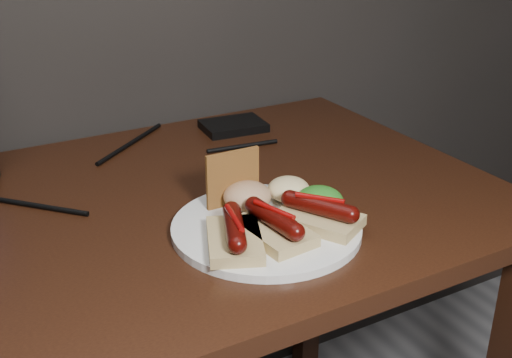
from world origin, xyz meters
name	(u,v)px	position (x,y,z in m)	size (l,w,h in m)	color
desk	(60,283)	(0.00, 1.38, 0.66)	(1.40, 0.70, 0.75)	black
hard_drive	(233,126)	(0.42, 1.63, 0.76)	(0.12, 0.09, 0.02)	black
desk_cables	(24,188)	(-0.01, 1.54, 0.75)	(0.99, 0.34, 0.01)	black
plate	(266,228)	(0.26, 1.23, 0.76)	(0.27, 0.27, 0.01)	white
bread_sausage_left	(234,234)	(0.20, 1.20, 0.78)	(0.11, 0.13, 0.04)	#DFC683
bread_sausage_center	(274,226)	(0.26, 1.19, 0.78)	(0.08, 0.12, 0.04)	#DFC683
bread_sausage_right	(319,214)	(0.33, 1.19, 0.78)	(0.12, 0.13, 0.04)	#DFC683
crispbread	(233,178)	(0.25, 1.31, 0.80)	(0.09, 0.01, 0.09)	#A6662D
salad_greens	(319,201)	(0.35, 1.22, 0.78)	(0.07, 0.07, 0.04)	#125E17
salsa_mound	(247,196)	(0.26, 1.29, 0.78)	(0.07, 0.07, 0.04)	maroon
coleslaw_mound	(289,189)	(0.33, 1.28, 0.78)	(0.06, 0.06, 0.04)	beige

